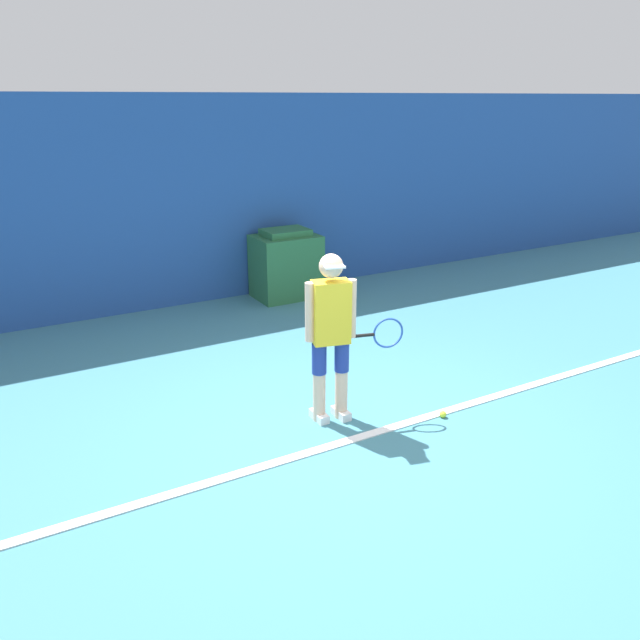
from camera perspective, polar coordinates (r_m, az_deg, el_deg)
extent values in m
plane|color=teal|center=(5.90, 2.85, -10.25)|extent=(24.00, 24.00, 0.00)
cube|color=#234C99|center=(9.35, -12.19, 10.42)|extent=(24.00, 0.10, 3.01)
cube|color=white|center=(5.81, 3.50, -10.71)|extent=(21.60, 0.10, 0.01)
cylinder|color=beige|center=(5.99, -0.07, -7.03)|extent=(0.12, 0.12, 0.49)
cylinder|color=navy|center=(5.82, -0.07, -3.52)|extent=(0.14, 0.14, 0.30)
cube|color=white|center=(6.08, -0.07, -8.77)|extent=(0.10, 0.24, 0.08)
cylinder|color=beige|center=(6.04, 1.96, -6.78)|extent=(0.12, 0.12, 0.49)
cylinder|color=navy|center=(5.88, 2.00, -3.30)|extent=(0.14, 0.14, 0.30)
cube|color=white|center=(6.14, 1.94, -8.51)|extent=(0.10, 0.24, 0.08)
cube|color=yellow|center=(5.69, 0.99, 0.72)|extent=(0.38, 0.28, 0.59)
sphere|color=beige|center=(5.56, 1.02, 4.96)|extent=(0.22, 0.22, 0.22)
cube|color=white|center=(5.46, 1.31, 4.91)|extent=(0.20, 0.16, 0.02)
cylinder|color=beige|center=(5.63, -0.93, 0.72)|extent=(0.09, 0.09, 0.55)
cylinder|color=beige|center=(5.74, 2.89, 1.05)|extent=(0.09, 0.09, 0.55)
cylinder|color=black|center=(5.86, 3.91, -1.42)|extent=(0.23, 0.09, 0.03)
torus|color=#2851B2|center=(5.95, 6.25, -1.19)|extent=(0.30, 0.10, 0.30)
sphere|color=#D1E533|center=(6.24, 11.17, -8.45)|extent=(0.07, 0.07, 0.07)
cube|color=#28663D|center=(9.64, -3.12, 4.90)|extent=(0.97, 0.71, 0.97)
cube|color=#28663D|center=(9.52, -3.18, 8.00)|extent=(0.68, 0.50, 0.10)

